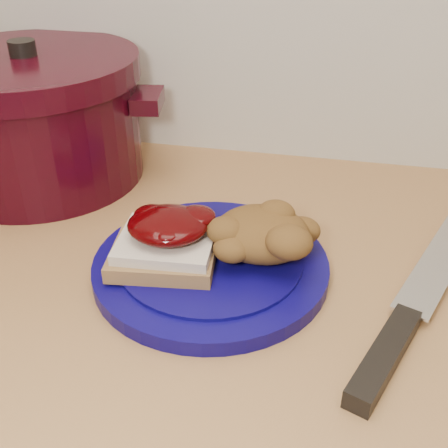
# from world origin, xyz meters

# --- Properties ---
(plate) EXTENTS (0.25, 0.25, 0.02)m
(plate) POSITION_xyz_m (-0.00, 1.49, 0.91)
(plate) COLOR #0B0552
(plate) RESTS_ON wood_countertop
(sandwich) EXTENTS (0.11, 0.10, 0.05)m
(sandwich) POSITION_xyz_m (-0.05, 1.48, 0.94)
(sandwich) COLOR olive
(sandwich) RESTS_ON plate
(stuffing_mound) EXTENTS (0.10, 0.09, 0.05)m
(stuffing_mound) POSITION_xyz_m (0.05, 1.51, 0.95)
(stuffing_mound) COLOR brown
(stuffing_mound) RESTS_ON plate
(chef_knife) EXTENTS (0.15, 0.32, 0.02)m
(chef_knife) POSITION_xyz_m (0.19, 1.43, 0.91)
(chef_knife) COLOR black
(chef_knife) RESTS_ON wood_countertop
(dutch_oven) EXTENTS (0.35, 0.33, 0.18)m
(dutch_oven) POSITION_xyz_m (-0.28, 1.67, 0.98)
(dutch_oven) COLOR black
(dutch_oven) RESTS_ON wood_countertop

